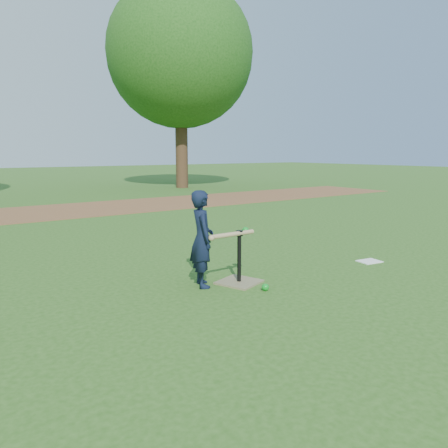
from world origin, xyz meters
TOP-DOWN VIEW (x-y plane):
  - ground at (0.00, 0.00)m, footprint 80.00×80.00m
  - dirt_strip at (0.00, 7.50)m, footprint 24.00×3.00m
  - child at (-0.08, 0.19)m, footprint 0.37×0.46m
  - wiffle_ball_ground at (0.38, -0.36)m, footprint 0.08×0.08m
  - clipboard at (2.38, -0.23)m, footprint 0.33×0.27m
  - batting_tee at (0.32, 0.04)m, footprint 0.55×0.55m
  - swing_action at (0.22, 0.03)m, footprint 0.63×0.19m
  - tree_right at (6.50, 12.00)m, footprint 5.80×5.80m

SIDE VIEW (x-z plane):
  - ground at x=0.00m, z-range 0.00..0.00m
  - dirt_strip at x=0.00m, z-range 0.00..0.01m
  - clipboard at x=2.38m, z-range 0.00..0.01m
  - wiffle_ball_ground at x=0.38m, z-range 0.00..0.08m
  - batting_tee at x=0.32m, z-range -0.20..0.42m
  - child at x=-0.08m, z-range 0.00..1.08m
  - swing_action at x=0.22m, z-range 0.55..0.63m
  - tree_right at x=6.50m, z-range 1.19..9.39m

